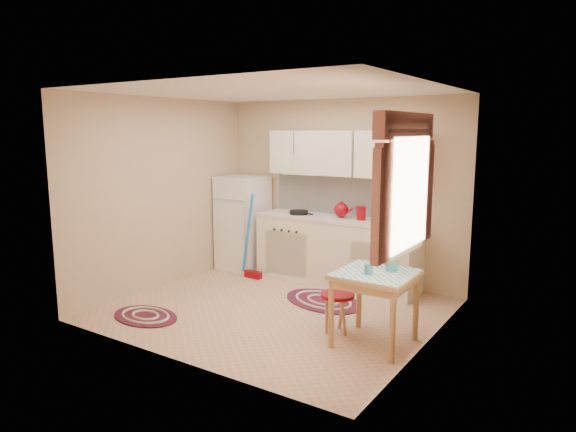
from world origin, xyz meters
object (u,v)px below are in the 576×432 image
object	(u,v)px
base_cabinets	(336,252)
table	(374,309)
fridge	(243,223)
stool	(337,313)

from	to	relation	value
base_cabinets	table	distance (m)	2.01
fridge	stool	distance (m)	2.84
base_cabinets	fridge	bearing A→B (deg)	-178.17
base_cabinets	table	world-z (taller)	base_cabinets
fridge	table	size ratio (longest dim) A/B	1.94
base_cabinets	stool	distance (m)	1.74
stool	table	bearing A→B (deg)	-7.55
base_cabinets	stool	xyz separation A→B (m)	(0.81, -1.52, -0.23)
base_cabinets	table	xyz separation A→B (m)	(1.25, -1.57, -0.08)
fridge	base_cabinets	distance (m)	1.58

